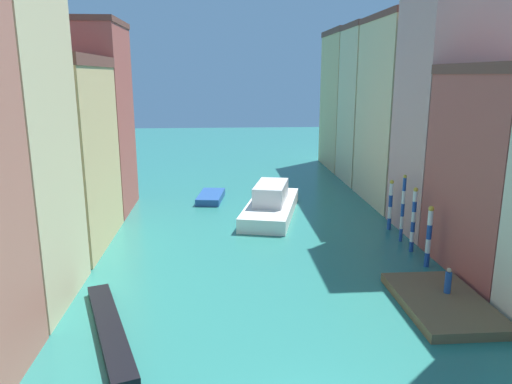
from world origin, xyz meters
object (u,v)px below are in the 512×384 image
(mooring_pole_0, at_px, (429,236))
(motorboat_0, at_px, (211,197))
(person_on_dock, at_px, (448,281))
(gondola_black, at_px, (110,329))
(mooring_pole_2, at_px, (403,208))
(vaporetto_white, at_px, (271,204))
(mooring_pole_3, at_px, (390,204))
(mooring_pole_1, at_px, (413,219))
(waterfront_dock, at_px, (442,303))

(mooring_pole_0, distance_m, motorboat_0, 23.39)
(motorboat_0, bearing_deg, mooring_pole_0, -52.04)
(person_on_dock, distance_m, gondola_black, 17.97)
(mooring_pole_0, relative_size, mooring_pole_2, 0.80)
(mooring_pole_0, relative_size, vaporetto_white, 0.34)
(mooring_pole_3, bearing_deg, mooring_pole_2, -91.89)
(mooring_pole_0, height_order, mooring_pole_2, mooring_pole_2)
(mooring_pole_0, height_order, gondola_black, mooring_pole_0)
(mooring_pole_2, xyz_separation_m, gondola_black, (-18.89, -12.12, -2.34))
(person_on_dock, relative_size, motorboat_0, 0.27)
(person_on_dock, distance_m, mooring_pole_1, 7.89)
(waterfront_dock, distance_m, mooring_pole_3, 13.68)
(mooring_pole_0, height_order, vaporetto_white, mooring_pole_0)
(person_on_dock, height_order, mooring_pole_1, mooring_pole_1)
(waterfront_dock, bearing_deg, motorboat_0, 118.13)
(waterfront_dock, relative_size, mooring_pole_3, 1.76)
(person_on_dock, bearing_deg, mooring_pole_3, 84.72)
(person_on_dock, distance_m, mooring_pole_2, 10.07)
(person_on_dock, relative_size, mooring_pole_0, 0.36)
(mooring_pole_3, xyz_separation_m, motorboat_0, (-14.55, 10.55, -1.77))
(motorboat_0, bearing_deg, mooring_pole_3, -35.94)
(mooring_pole_1, relative_size, gondola_black, 0.49)
(person_on_dock, relative_size, mooring_pole_2, 0.29)
(waterfront_dock, height_order, mooring_pole_0, mooring_pole_0)
(waterfront_dock, distance_m, person_on_dock, 1.27)
(gondola_black, height_order, motorboat_0, motorboat_0)
(mooring_pole_0, height_order, mooring_pole_3, mooring_pole_0)
(vaporetto_white, relative_size, motorboat_0, 2.22)
(person_on_dock, bearing_deg, vaporetto_white, 114.25)
(motorboat_0, bearing_deg, person_on_dock, -60.17)
(waterfront_dock, distance_m, mooring_pole_1, 8.82)
(vaporetto_white, relative_size, gondola_black, 1.26)
(mooring_pole_3, bearing_deg, motorboat_0, 144.06)
(mooring_pole_1, xyz_separation_m, gondola_black, (-18.85, -9.94, -2.13))
(mooring_pole_2, bearing_deg, motorboat_0, 137.16)
(mooring_pole_3, height_order, motorboat_0, mooring_pole_3)
(waterfront_dock, relative_size, gondola_black, 0.75)
(person_on_dock, bearing_deg, mooring_pole_1, 82.31)
(mooring_pole_2, relative_size, gondola_black, 0.53)
(vaporetto_white, xyz_separation_m, motorboat_0, (-5.44, 5.70, -0.69))
(waterfront_dock, height_order, motorboat_0, motorboat_0)
(mooring_pole_0, xyz_separation_m, mooring_pole_3, (0.21, 7.84, -0.00))
(mooring_pole_3, distance_m, vaporetto_white, 10.38)
(mooring_pole_1, bearing_deg, mooring_pole_0, -91.44)
(mooring_pole_3, height_order, gondola_black, mooring_pole_3)
(mooring_pole_2, bearing_deg, mooring_pole_1, -91.10)
(motorboat_0, bearing_deg, mooring_pole_1, -47.24)
(waterfront_dock, height_order, mooring_pole_1, mooring_pole_1)
(mooring_pole_0, bearing_deg, mooring_pole_3, 88.49)
(gondola_black, xyz_separation_m, motorboat_0, (4.43, 25.53, 0.08))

